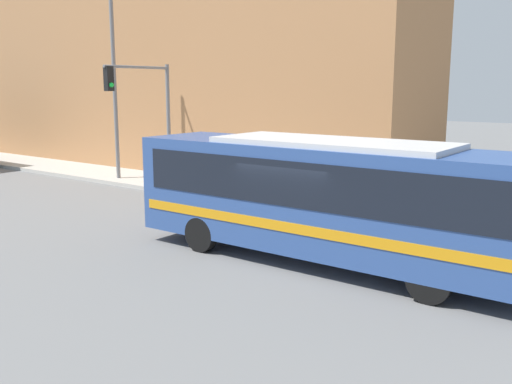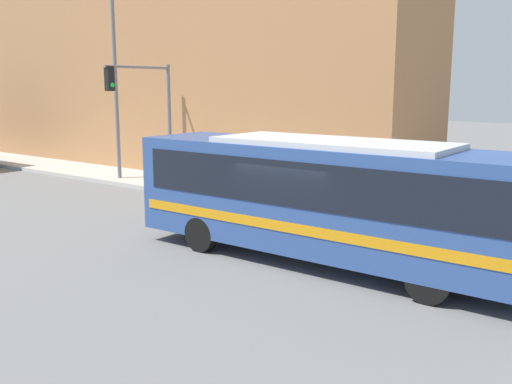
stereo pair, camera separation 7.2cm
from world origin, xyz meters
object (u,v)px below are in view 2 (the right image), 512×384
at_px(traffic_light_pole, 148,104).
at_px(pedestrian_near_corner, 191,160).
at_px(city_bus, 330,194).
at_px(parking_meter, 166,164).
at_px(street_lamp, 110,72).
at_px(fire_hydrant, 293,195).

relative_size(traffic_light_pole, pedestrian_near_corner, 2.81).
relative_size(city_bus, parking_meter, 7.72).
height_order(parking_meter, street_lamp, street_lamp).
bearing_deg(pedestrian_near_corner, city_bus, -121.09).
height_order(traffic_light_pole, pedestrian_near_corner, traffic_light_pole).
height_order(city_bus, fire_hydrant, city_bus).
distance_m(traffic_light_pole, pedestrian_near_corner, 3.70).
distance_m(fire_hydrant, street_lamp, 10.64).
relative_size(city_bus, traffic_light_pole, 2.10).
xyz_separation_m(traffic_light_pole, street_lamp, (0.96, 3.43, 1.31)).
relative_size(city_bus, fire_hydrant, 14.84).
bearing_deg(pedestrian_near_corner, fire_hydrant, -104.33).
bearing_deg(traffic_light_pole, parking_meter, 7.97).
bearing_deg(street_lamp, city_bus, -108.90).
xyz_separation_m(fire_hydrant, traffic_light_pole, (-1.00, 6.24, 3.11)).
xyz_separation_m(city_bus, fire_hydrant, (4.80, 4.22, -1.25)).
bearing_deg(parking_meter, city_bus, -114.38).
xyz_separation_m(street_lamp, pedestrian_near_corner, (1.71, -3.17, -3.87)).
bearing_deg(parking_meter, street_lamp, 90.82).
bearing_deg(street_lamp, pedestrian_near_corner, -61.73).
height_order(city_bus, pedestrian_near_corner, city_bus).
bearing_deg(parking_meter, traffic_light_pole, -172.03).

